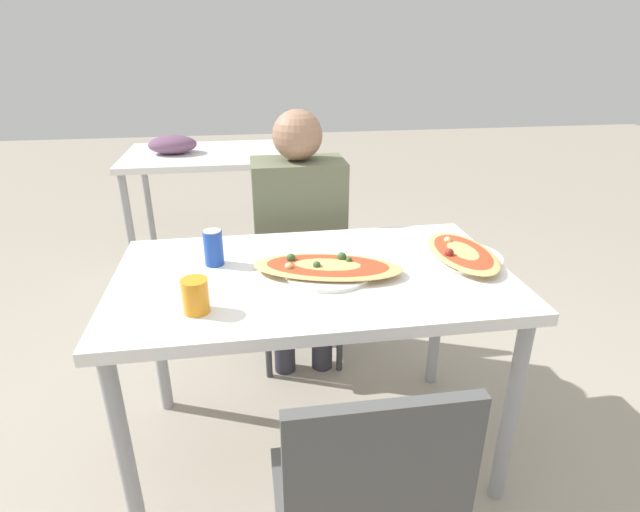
{
  "coord_description": "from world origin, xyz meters",
  "views": [
    {
      "loc": [
        -0.21,
        -1.5,
        1.49
      ],
      "look_at": [
        0.02,
        -0.01,
        0.83
      ],
      "focal_mm": 28.0,
      "sensor_mm": 36.0,
      "label": 1
    }
  ],
  "objects_px": {
    "chair_far_seated": "(297,259)",
    "chair_near_camera": "(364,510)",
    "drink_glass": "(195,296)",
    "person_seated": "(299,225)",
    "soda_can": "(213,248)",
    "dining_table": "(313,293)",
    "pizza_second": "(462,254)",
    "pizza_main": "(327,268)"
  },
  "relations": [
    {
      "from": "chair_near_camera",
      "to": "chair_far_seated",
      "type": "bearing_deg",
      "value": 89.84
    },
    {
      "from": "pizza_main",
      "to": "person_seated",
      "type": "bearing_deg",
      "value": 92.26
    },
    {
      "from": "chair_near_camera",
      "to": "person_seated",
      "type": "distance_m",
      "value": 1.33
    },
    {
      "from": "dining_table",
      "to": "pizza_second",
      "type": "height_order",
      "value": "pizza_second"
    },
    {
      "from": "dining_table",
      "to": "chair_far_seated",
      "type": "xyz_separation_m",
      "value": [
        0.02,
        0.71,
        -0.19
      ]
    },
    {
      "from": "chair_near_camera",
      "to": "soda_can",
      "type": "height_order",
      "value": "chair_near_camera"
    },
    {
      "from": "soda_can",
      "to": "dining_table",
      "type": "bearing_deg",
      "value": -19.38
    },
    {
      "from": "drink_glass",
      "to": "person_seated",
      "type": "bearing_deg",
      "value": 64.35
    },
    {
      "from": "dining_table",
      "to": "pizza_second",
      "type": "distance_m",
      "value": 0.55
    },
    {
      "from": "person_seated",
      "to": "soda_can",
      "type": "distance_m",
      "value": 0.61
    },
    {
      "from": "chair_far_seated",
      "to": "person_seated",
      "type": "distance_m",
      "value": 0.25
    },
    {
      "from": "chair_far_seated",
      "to": "soda_can",
      "type": "relative_size",
      "value": 7.19
    },
    {
      "from": "chair_near_camera",
      "to": "dining_table",
      "type": "bearing_deg",
      "value": 91.41
    },
    {
      "from": "pizza_second",
      "to": "dining_table",
      "type": "bearing_deg",
      "value": -176.97
    },
    {
      "from": "dining_table",
      "to": "chair_far_seated",
      "type": "height_order",
      "value": "chair_far_seated"
    },
    {
      "from": "chair_near_camera",
      "to": "person_seated",
      "type": "xyz_separation_m",
      "value": [
        0.0,
        1.31,
        0.22
      ]
    },
    {
      "from": "person_seated",
      "to": "drink_glass",
      "type": "distance_m",
      "value": 0.9
    },
    {
      "from": "chair_near_camera",
      "to": "pizza_main",
      "type": "relative_size",
      "value": 1.67
    },
    {
      "from": "dining_table",
      "to": "person_seated",
      "type": "height_order",
      "value": "person_seated"
    },
    {
      "from": "pizza_main",
      "to": "dining_table",
      "type": "bearing_deg",
      "value": 160.64
    },
    {
      "from": "pizza_main",
      "to": "drink_glass",
      "type": "distance_m",
      "value": 0.46
    },
    {
      "from": "pizza_main",
      "to": "soda_can",
      "type": "xyz_separation_m",
      "value": [
        -0.37,
        0.13,
        0.04
      ]
    },
    {
      "from": "person_seated",
      "to": "pizza_main",
      "type": "bearing_deg",
      "value": 92.26
    },
    {
      "from": "drink_glass",
      "to": "pizza_second",
      "type": "relative_size",
      "value": 0.26
    },
    {
      "from": "pizza_second",
      "to": "chair_far_seated",
      "type": "bearing_deg",
      "value": 127.05
    },
    {
      "from": "drink_glass",
      "to": "pizza_main",
      "type": "bearing_deg",
      "value": 25.08
    },
    {
      "from": "pizza_main",
      "to": "chair_far_seated",
      "type": "bearing_deg",
      "value": 91.9
    },
    {
      "from": "dining_table",
      "to": "chair_near_camera",
      "type": "distance_m",
      "value": 0.74
    },
    {
      "from": "person_seated",
      "to": "drink_glass",
      "type": "height_order",
      "value": "person_seated"
    },
    {
      "from": "soda_can",
      "to": "person_seated",
      "type": "bearing_deg",
      "value": 54.1
    },
    {
      "from": "chair_far_seated",
      "to": "drink_glass",
      "type": "xyz_separation_m",
      "value": [
        -0.39,
        -0.92,
        0.32
      ]
    },
    {
      "from": "chair_far_seated",
      "to": "chair_near_camera",
      "type": "relative_size",
      "value": 1.0
    },
    {
      "from": "chair_far_seated",
      "to": "chair_near_camera",
      "type": "xyz_separation_m",
      "value": [
        -0.0,
        -1.43,
        0.0
      ]
    },
    {
      "from": "dining_table",
      "to": "pizza_main",
      "type": "xyz_separation_m",
      "value": [
        0.05,
        -0.02,
        0.1
      ]
    },
    {
      "from": "pizza_main",
      "to": "pizza_second",
      "type": "distance_m",
      "value": 0.5
    },
    {
      "from": "pizza_main",
      "to": "chair_near_camera",
      "type": "bearing_deg",
      "value": -92.32
    },
    {
      "from": "soda_can",
      "to": "pizza_main",
      "type": "bearing_deg",
      "value": -19.38
    },
    {
      "from": "chair_far_seated",
      "to": "person_seated",
      "type": "bearing_deg",
      "value": 90.0
    },
    {
      "from": "drink_glass",
      "to": "pizza_second",
      "type": "height_order",
      "value": "drink_glass"
    },
    {
      "from": "pizza_second",
      "to": "soda_can",
      "type": "bearing_deg",
      "value": 174.27
    },
    {
      "from": "soda_can",
      "to": "pizza_second",
      "type": "xyz_separation_m",
      "value": [
        0.87,
        -0.09,
        -0.04
      ]
    },
    {
      "from": "drink_glass",
      "to": "dining_table",
      "type": "bearing_deg",
      "value": 29.71
    }
  ]
}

